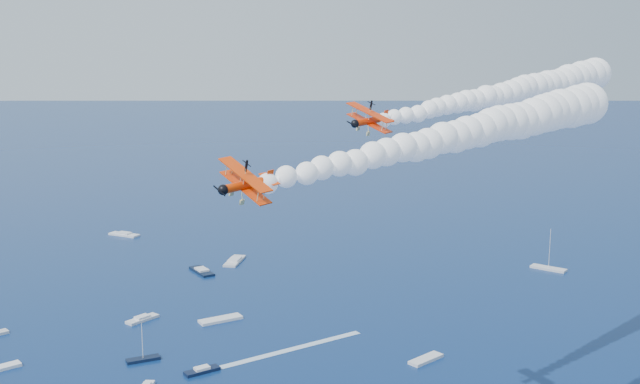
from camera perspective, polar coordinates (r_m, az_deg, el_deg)
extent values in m
cube|color=black|center=(168.88, -8.89, -13.19)|extent=(8.12, 4.87, 0.70)
cube|color=silver|center=(248.85, -6.46, -5.19)|extent=(9.09, 13.41, 0.70)
cube|color=black|center=(239.08, -8.91, -5.92)|extent=(7.11, 12.37, 0.70)
cube|color=silver|center=(201.37, -13.26, -9.32)|extent=(8.75, 7.39, 0.70)
cube|color=black|center=(177.08, -13.20, -12.18)|extent=(7.66, 3.61, 0.70)
cube|color=white|center=(182.06, -22.98, -12.13)|extent=(8.87, 6.10, 0.70)
cube|color=silver|center=(249.75, 16.86, -5.54)|extent=(9.56, 10.78, 0.70)
cube|color=white|center=(290.77, -14.56, -3.13)|extent=(11.58, 10.73, 0.70)
cube|color=silver|center=(197.63, -7.51, -9.51)|extent=(11.65, 6.41, 0.70)
cube|color=silver|center=(174.28, 7.99, -12.38)|extent=(9.36, 6.75, 0.70)
cube|color=white|center=(178.88, -2.10, -11.76)|extent=(36.56, 14.34, 0.04)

